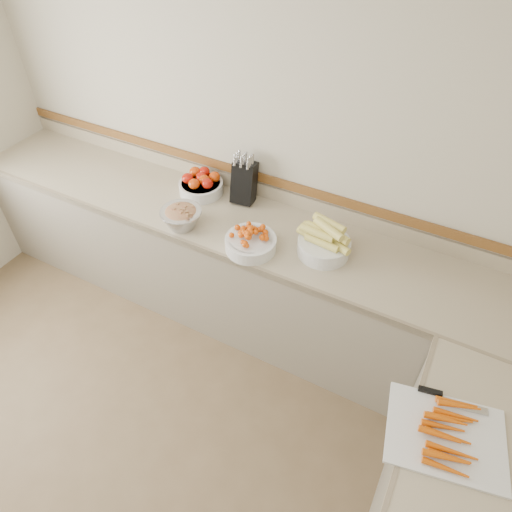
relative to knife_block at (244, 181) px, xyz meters
The scene contains 8 objects.
back_wall 0.28m from the knife_block, 72.68° to the left, with size 4.00×4.00×0.00m, color #B5AC95.
counter_back 0.63m from the knife_block, 82.06° to the right, with size 4.00×0.65×1.08m.
knife_block is the anchor object (origin of this frame).
tomato_bowl 0.32m from the knife_block, 167.98° to the right, with size 0.30×0.30×0.15m.
cherry_tomato_bowl 0.50m from the knife_block, 56.56° to the right, with size 0.31×0.31×0.17m.
corn_bowl 0.71m from the knife_block, 20.07° to the right, with size 0.34×0.31×0.23m.
rhubarb_bowl 0.48m from the knife_block, 115.69° to the right, with size 0.26×0.26×0.15m.
cutting_board 1.86m from the knife_block, 34.31° to the right, with size 0.53×0.45×0.07m.
Camera 1 is at (1.21, -0.27, 2.73)m, focal length 32.00 mm.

